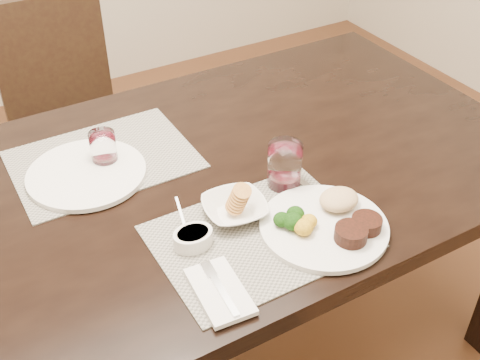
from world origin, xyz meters
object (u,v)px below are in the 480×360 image
chair_far (67,106)px  wine_glass_near (285,167)px  cracker_bowl (235,208)px  dinner_plate (330,222)px  steak_knife (335,209)px  far_plate (87,174)px

chair_far → wine_glass_near: 1.15m
cracker_bowl → wine_glass_near: size_ratio=1.44×
dinner_plate → cracker_bowl: 0.22m
wine_glass_near → chair_far: bearing=103.5°
dinner_plate → steak_knife: dinner_plate is taller
steak_knife → far_plate: bearing=130.0°
steak_knife → cracker_bowl: size_ratio=1.40×
chair_far → cracker_bowl: 1.16m
cracker_bowl → far_plate: size_ratio=0.55×
cracker_bowl → dinner_plate: bearing=-41.9°
cracker_bowl → wine_glass_near: 0.17m
steak_knife → wine_glass_near: (-0.05, 0.15, 0.05)m
dinner_plate → wine_glass_near: wine_glass_near is taller
dinner_plate → cracker_bowl: (-0.16, 0.15, 0.00)m
dinner_plate → steak_knife: (0.05, 0.04, -0.01)m
steak_knife → cracker_bowl: cracker_bowl is taller
chair_far → wine_glass_near: (0.26, -1.08, 0.30)m
dinner_plate → wine_glass_near: 0.19m
chair_far → steak_knife: (0.31, -1.23, 0.26)m
steak_knife → far_plate: size_ratio=0.78×
steak_knife → far_plate: 0.63m
wine_glass_near → cracker_bowl: bearing=-165.9°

